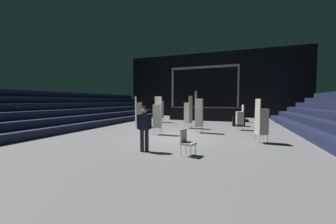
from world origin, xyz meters
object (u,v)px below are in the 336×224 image
(stage_riser, at_px, (206,113))
(man_with_tie, at_px, (144,127))
(chair_stack_mid_centre, at_px, (188,112))
(chair_stack_front_left, at_px, (160,112))
(chair_stack_front_right, at_px, (240,117))
(chair_stack_mid_right, at_px, (199,112))
(chair_stack_rear_left, at_px, (139,113))
(chair_stack_mid_left, at_px, (138,111))
(loose_chair_near_man, at_px, (187,141))
(equipment_road_case, at_px, (239,122))
(chair_stack_rear_right, at_px, (262,121))
(chair_stack_rear_centre, at_px, (157,116))

(stage_riser, bearing_deg, man_with_tie, -90.43)
(chair_stack_mid_centre, bearing_deg, chair_stack_front_left, 67.38)
(chair_stack_front_right, distance_m, chair_stack_mid_right, 3.16)
(chair_stack_front_right, distance_m, chair_stack_rear_left, 8.26)
(man_with_tie, relative_size, chair_stack_mid_left, 0.75)
(loose_chair_near_man, bearing_deg, chair_stack_mid_left, -126.19)
(chair_stack_mid_right, relative_size, equipment_road_case, 2.84)
(stage_riser, relative_size, chair_stack_front_left, 3.55)
(stage_riser, bearing_deg, chair_stack_front_right, -64.24)
(chair_stack_rear_left, distance_m, chair_stack_rear_right, 10.39)
(chair_stack_front_right, distance_m, loose_chair_near_man, 7.43)
(chair_stack_mid_centre, bearing_deg, loose_chair_near_man, -147.56)
(chair_stack_rear_left, bearing_deg, loose_chair_near_man, 126.42)
(stage_riser, relative_size, equipment_road_case, 7.75)
(chair_stack_mid_right, bearing_deg, chair_stack_mid_left, -107.61)
(chair_stack_mid_right, bearing_deg, chair_stack_mid_centre, -149.61)
(chair_stack_front_right, bearing_deg, equipment_road_case, -10.88)
(chair_stack_mid_right, bearing_deg, man_with_tie, -13.55)
(chair_stack_mid_left, distance_m, loose_chair_near_man, 8.61)
(man_with_tie, xyz_separation_m, chair_stack_rear_left, (-4.70, 8.26, -0.07))
(man_with_tie, height_order, chair_stack_mid_left, chair_stack_mid_left)
(stage_riser, height_order, chair_stack_front_right, stage_riser)
(stage_riser, relative_size, chair_stack_mid_centre, 3.03)
(chair_stack_mid_centre, distance_m, chair_stack_rear_right, 5.77)
(chair_stack_rear_right, bearing_deg, equipment_road_case, 164.45)
(stage_riser, height_order, loose_chair_near_man, stage_riser)
(chair_stack_front_left, height_order, chair_stack_rear_centre, chair_stack_rear_centre)
(stage_riser, height_order, chair_stack_rear_left, stage_riser)
(chair_stack_rear_centre, bearing_deg, equipment_road_case, -136.67)
(man_with_tie, xyz_separation_m, loose_chair_near_man, (1.66, 0.01, -0.44))
(chair_stack_front_right, relative_size, chair_stack_mid_centre, 0.74)
(chair_stack_mid_centre, distance_m, chair_stack_rear_centre, 3.42)
(chair_stack_mid_left, bearing_deg, equipment_road_case, 71.75)
(stage_riser, bearing_deg, chair_stack_mid_right, -83.63)
(chair_stack_rear_left, relative_size, chair_stack_rear_right, 0.88)
(man_with_tie, bearing_deg, chair_stack_mid_left, -83.16)
(stage_riser, xyz_separation_m, chair_stack_rear_right, (4.29, -10.98, 0.33))
(chair_stack_rear_centre, bearing_deg, chair_stack_rear_right, 166.32)
(chair_stack_rear_centre, bearing_deg, loose_chair_near_man, 117.18)
(man_with_tie, height_order, chair_stack_mid_centre, chair_stack_mid_centre)
(chair_stack_front_left, bearing_deg, equipment_road_case, -70.62)
(man_with_tie, distance_m, chair_stack_rear_left, 9.50)
(man_with_tie, xyz_separation_m, chair_stack_front_left, (-3.37, 9.97, 0.01))
(chair_stack_rear_left, xyz_separation_m, chair_stack_rear_right, (9.10, -5.02, 0.13))
(stage_riser, distance_m, chair_stack_mid_right, 9.14)
(chair_stack_mid_left, bearing_deg, chair_stack_mid_right, 34.31)
(chair_stack_rear_left, height_order, chair_stack_rear_centre, chair_stack_rear_centre)
(chair_stack_mid_left, relative_size, chair_stack_mid_right, 0.90)
(man_with_tie, bearing_deg, chair_stack_rear_centre, -97.89)
(chair_stack_mid_centre, relative_size, chair_stack_rear_left, 1.28)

